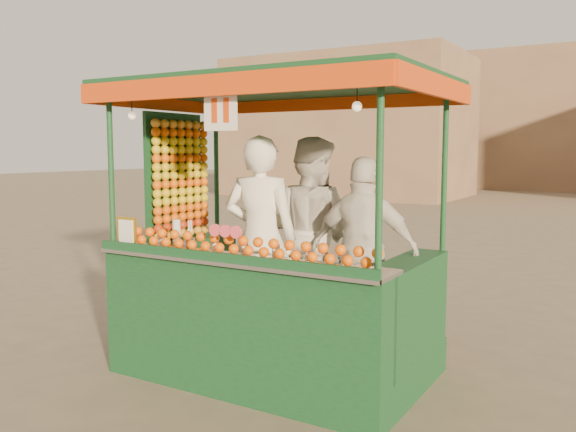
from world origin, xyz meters
The scene contains 7 objects.
ground centered at (0.00, 0.00, 0.00)m, with size 90.00×90.00×0.00m, color brown.
building_left centered at (-9.00, 20.00, 3.00)m, with size 10.00×6.00×6.00m, color #8C6F4F.
building_center centered at (-2.00, 30.00, 3.50)m, with size 14.00×7.00×7.00m, color #8C6F4F.
juice_cart centered at (-0.39, -0.24, 0.84)m, with size 2.86×1.86×2.60m.
vendor_left centered at (-0.47, -0.16, 1.22)m, with size 0.76×0.59×1.83m.
vendor_middle centered at (-0.31, 0.48, 1.22)m, with size 0.95×0.78×1.83m.
vendor_right centered at (0.38, 0.22, 1.13)m, with size 1.01×0.51×1.65m.
Camera 1 is at (2.46, -4.61, 2.00)m, focal length 37.39 mm.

